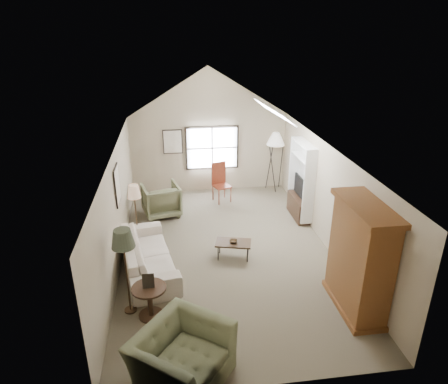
{
  "coord_description": "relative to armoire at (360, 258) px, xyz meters",
  "views": [
    {
      "loc": [
        -1.2,
        -8.37,
        5.14
      ],
      "look_at": [
        0.0,
        0.4,
        1.4
      ],
      "focal_mm": 32.0,
      "sensor_mm": 36.0,
      "label": 1
    }
  ],
  "objects": [
    {
      "name": "tv_alcove",
      "position": [
        0.16,
        4.0,
        0.05
      ],
      "size": [
        0.32,
        1.3,
        2.1
      ],
      "primitive_type": "cube",
      "color": "white",
      "rests_on": "ground"
    },
    {
      "name": "coffee_table",
      "position": [
        -2.06,
        2.07,
        -0.89
      ],
      "size": [
        0.91,
        0.64,
        0.42
      ],
      "primitive_type": "cube",
      "rotation": [
        0.0,
        0.0,
        -0.24
      ],
      "color": "#392417",
      "rests_on": "ground"
    },
    {
      "name": "armchair_near",
      "position": [
        -3.39,
        -1.3,
        -0.65
      ],
      "size": [
        1.8,
        1.83,
        0.9
      ],
      "primitive_type": "imported",
      "rotation": [
        0.0,
        0.0,
        0.91
      ],
      "color": "#676F4E",
      "rests_on": "ground"
    },
    {
      "name": "bowl",
      "position": [
        -2.06,
        2.07,
        -0.65
      ],
      "size": [
        0.24,
        0.24,
        0.05
      ],
      "primitive_type": "imported",
      "rotation": [
        0.0,
        0.0,
        -0.24
      ],
      "color": "#392A17",
      "rests_on": "coffee_table"
    },
    {
      "name": "armchair_far",
      "position": [
        -3.75,
        4.66,
        -0.64
      ],
      "size": [
        1.2,
        1.22,
        0.93
      ],
      "primitive_type": "imported",
      "rotation": [
        0.0,
        0.0,
        3.38
      ],
      "color": "#696D4C",
      "rests_on": "ground"
    },
    {
      "name": "tan_lamp",
      "position": [
        -4.33,
        3.06,
        -0.29
      ],
      "size": [
        0.38,
        0.38,
        1.62
      ],
      "primitive_type": null,
      "rotation": [
        0.0,
        0.0,
        0.18
      ],
      "color": "tan",
      "rests_on": "ground"
    },
    {
      "name": "armoire",
      "position": [
        0.0,
        0.0,
        0.0
      ],
      "size": [
        0.6,
        1.5,
        2.2
      ],
      "primitive_type": "cube",
      "color": "brown",
      "rests_on": "ground"
    },
    {
      "name": "side_table",
      "position": [
        -3.93,
        0.26,
        -0.78
      ],
      "size": [
        0.76,
        0.76,
        0.65
      ],
      "primitive_type": "cylinder",
      "rotation": [
        0.0,
        0.0,
        0.18
      ],
      "color": "#3D2819",
      "rests_on": "ground"
    },
    {
      "name": "tv_panel",
      "position": [
        0.14,
        4.0,
        -0.18
      ],
      "size": [
        0.05,
        0.9,
        0.55
      ],
      "primitive_type": "cube",
      "color": "black",
      "rests_on": "media_console"
    },
    {
      "name": "sofa",
      "position": [
        -4.03,
        1.86,
        -0.72
      ],
      "size": [
        1.47,
        2.73,
        0.76
      ],
      "primitive_type": "imported",
      "rotation": [
        0.0,
        0.0,
        1.75
      ],
      "color": "beige",
      "rests_on": "ground"
    },
    {
      "name": "side_chair",
      "position": [
        -1.89,
        5.38,
        -0.49
      ],
      "size": [
        0.61,
        0.61,
        1.22
      ],
      "primitive_type": "cube",
      "rotation": [
        0.0,
        0.0,
        0.35
      ],
      "color": "maroon",
      "rests_on": "ground"
    },
    {
      "name": "media_console",
      "position": [
        0.14,
        4.0,
        -0.8
      ],
      "size": [
        0.34,
        1.18,
        0.6
      ],
      "primitive_type": "cube",
      "color": "#382316",
      "rests_on": "ground"
    },
    {
      "name": "tripod_lamp",
      "position": [
        -0.06,
        6.1,
        -0.11
      ],
      "size": [
        0.67,
        0.67,
        1.98
      ],
      "primitive_type": null,
      "rotation": [
        0.0,
        0.0,
        0.19
      ],
      "color": "silver",
      "rests_on": "ground"
    },
    {
      "name": "wall_art",
      "position": [
        -4.06,
        4.34,
        0.63
      ],
      "size": [
        1.97,
        3.71,
        0.88
      ],
      "color": "black",
      "rests_on": "room_shell"
    },
    {
      "name": "dark_lamp",
      "position": [
        -4.33,
        0.46,
        -0.2
      ],
      "size": [
        0.5,
        0.5,
        1.81
      ],
      "primitive_type": null,
      "rotation": [
        0.0,
        0.0,
        0.18
      ],
      "color": "#2A2F21",
      "rests_on": "ground"
    },
    {
      "name": "skylight",
      "position": [
        -0.88,
        3.3,
        2.12
      ],
      "size": [
        0.8,
        1.2,
        0.52
      ],
      "primitive_type": null,
      "color": "white",
      "rests_on": "room_shell"
    },
    {
      "name": "window",
      "position": [
        -2.08,
        6.36,
        0.35
      ],
      "size": [
        1.72,
        0.08,
        1.42
      ],
      "primitive_type": "cube",
      "color": "black",
      "rests_on": "room_shell"
    },
    {
      "name": "room_shell",
      "position": [
        -2.18,
        2.4,
        2.11
      ],
      "size": [
        5.01,
        8.01,
        4.0
      ],
      "color": "#655C48",
      "rests_on": "ground"
    }
  ]
}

